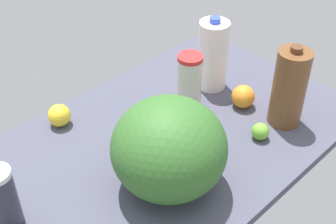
# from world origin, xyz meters

# --- Properties ---
(countertop) EXTENTS (1.20, 0.76, 0.03)m
(countertop) POSITION_xyz_m (0.00, 0.00, 0.01)
(countertop) COLOR #47485A
(countertop) RESTS_ON ground
(milk_jug) EXTENTS (0.10, 0.10, 0.27)m
(milk_jug) POSITION_xyz_m (-0.31, -0.09, 0.16)
(milk_jug) COLOR white
(milk_jug) RESTS_ON countertop
(watermelon) EXTENTS (0.31, 0.31, 0.27)m
(watermelon) POSITION_xyz_m (0.14, 0.14, 0.16)
(watermelon) COLOR #346728
(watermelon) RESTS_ON countertop
(tumbler_cup) EXTENTS (0.08, 0.08, 0.20)m
(tumbler_cup) POSITION_xyz_m (-0.16, -0.06, 0.13)
(tumbler_cup) COLOR beige
(tumbler_cup) RESTS_ON countertop
(shaker_bottle) EXTENTS (0.07, 0.07, 0.18)m
(shaker_bottle) POSITION_xyz_m (0.52, -0.05, 0.12)
(shaker_bottle) COLOR #31303E
(shaker_bottle) RESTS_ON countertop
(chocolate_milk_jug) EXTENTS (0.11, 0.11, 0.28)m
(chocolate_milk_jug) POSITION_xyz_m (-0.33, 0.21, 0.16)
(chocolate_milk_jug) COLOR brown
(chocolate_milk_jug) RESTS_ON countertop
(lemon_far_back) EXTENTS (0.07, 0.07, 0.07)m
(lemon_far_back) POSITION_xyz_m (0.20, -0.29, 0.07)
(lemon_far_back) COLOR yellow
(lemon_far_back) RESTS_ON countertop
(lime_by_jug) EXTENTS (0.05, 0.05, 0.05)m
(lime_by_jug) POSITION_xyz_m (-0.20, 0.20, 0.06)
(lime_by_jug) COLOR #6CB431
(lime_by_jug) RESTS_ON countertop
(orange_beside_bowl) EXTENTS (0.08, 0.08, 0.08)m
(orange_beside_bowl) POSITION_xyz_m (-0.29, 0.06, 0.07)
(orange_beside_bowl) COLOR orange
(orange_beside_bowl) RESTS_ON countertop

